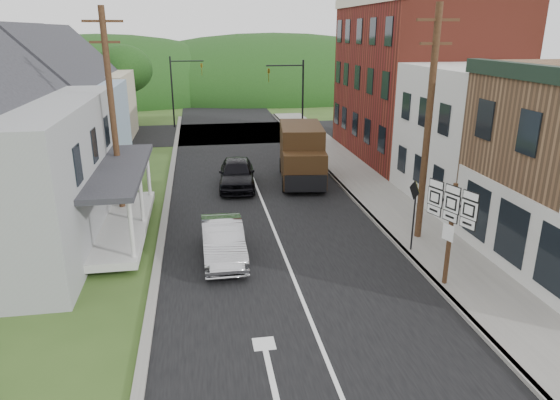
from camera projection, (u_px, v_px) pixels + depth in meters
name	position (u px, v px, depth m)	size (l,w,h in m)	color
ground	(299.00, 293.00, 16.12)	(120.00, 120.00, 0.00)	#2D4719
road	(260.00, 197.00, 25.46)	(9.00, 90.00, 0.02)	black
cross_road	(235.00, 133.00, 41.34)	(60.00, 9.00, 0.02)	black
sidewalk_right	(385.00, 202.00, 24.48)	(2.80, 55.00, 0.15)	slate
curb_right	(358.00, 203.00, 24.27)	(0.20, 55.00, 0.15)	slate
curb_left	(165.00, 214.00, 22.86)	(0.30, 55.00, 0.12)	slate
storefront_white	(500.00, 136.00, 23.82)	(8.00, 7.00, 6.50)	silver
storefront_red	(419.00, 80.00, 32.14)	(8.00, 12.00, 10.00)	maroon
house_blue	(58.00, 109.00, 29.12)	(7.14, 8.16, 7.28)	#8095AF
house_cream	(81.00, 92.00, 37.45)	(7.14, 8.16, 7.28)	#BFB294
utility_pole_right	(428.00, 125.00, 18.76)	(1.60, 0.26, 9.00)	#472D19
utility_pole_left	(113.00, 115.00, 21.09)	(1.60, 0.26, 9.00)	#472D19
traffic_signal_right	(294.00, 91.00, 37.53)	(2.87, 0.20, 6.00)	black
traffic_signal_left	(180.00, 83.00, 42.74)	(2.87, 0.20, 6.00)	black
tree_left_d	(124.00, 69.00, 43.05)	(4.80, 4.80, 6.94)	#382616
forested_ridge	(219.00, 93.00, 67.50)	(90.00, 30.00, 16.00)	#15320F
silver_sedan	(223.00, 241.00, 18.33)	(1.49, 4.27, 1.41)	#A5A4A9
dark_sedan	(237.00, 173.00, 26.71)	(1.85, 4.60, 1.57)	black
delivery_van	(302.00, 154.00, 27.54)	(2.91, 5.78, 3.10)	#331F0E
route_sign_cluster	(451.00, 220.00, 15.71)	(0.73, 1.87, 3.43)	#472D19
warning_sign	(414.00, 206.00, 18.40)	(0.13, 0.76, 2.75)	black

